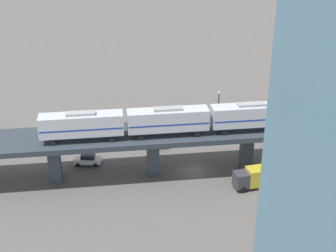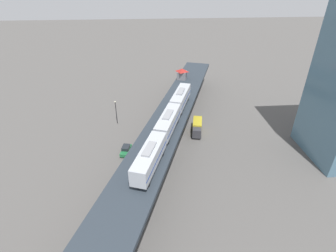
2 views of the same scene
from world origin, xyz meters
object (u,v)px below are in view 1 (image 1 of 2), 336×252
object	(u,v)px
street_car_white	(88,159)
delivery_truck	(258,177)
subway_train	(168,120)
street_lamp	(218,106)
street_car_green	(158,143)

from	to	relation	value
street_car_white	delivery_truck	xyz separation A→B (m)	(-18.23, -20.57, 0.82)
subway_train	street_lamp	world-z (taller)	subway_train
subway_train	street_car_white	bearing A→B (deg)	45.53
street_car_green	street_lamp	distance (m)	15.11
subway_train	delivery_truck	size ratio (longest dim) A/B	4.80
subway_train	delivery_truck	bearing A→B (deg)	-128.62
subway_train	street_car_green	world-z (taller)	subway_train
subway_train	street_car_green	distance (m)	13.51
subway_train	delivery_truck	distance (m)	15.94
street_lamp	subway_train	bearing A→B (deg)	126.76
street_car_green	street_lamp	world-z (taller)	street_lamp
street_car_green	delivery_truck	xyz separation A→B (m)	(-18.29, -7.72, 0.82)
street_car_green	street_lamp	bearing A→B (deg)	-77.06
delivery_truck	street_lamp	xyz separation A→B (m)	(21.60, -6.68, 2.35)
street_car_green	street_car_white	xyz separation A→B (m)	(-0.05, 12.86, 0.00)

